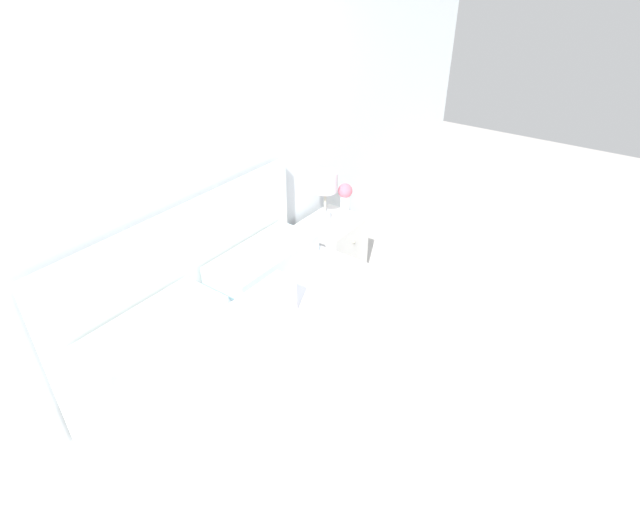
# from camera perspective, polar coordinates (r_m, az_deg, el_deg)

# --- Properties ---
(ground_plane) EXTENTS (12.00, 12.00, 0.00)m
(ground_plane) POSITION_cam_1_polar(r_m,az_deg,el_deg) (3.66, -13.57, -10.55)
(ground_plane) COLOR #BCB7B2
(wall_back) EXTENTS (8.00, 0.06, 2.60)m
(wall_back) POSITION_cam_1_polar(r_m,az_deg,el_deg) (3.02, -17.60, 8.62)
(wall_back) COLOR white
(wall_back) RESTS_ON ground_plane
(bed) EXTENTS (1.90, 2.09, 1.13)m
(bed) POSITION_cam_1_polar(r_m,az_deg,el_deg) (2.94, -1.18, -14.06)
(bed) COLOR white
(bed) RESTS_ON ground_plane
(nightstand) EXTENTS (0.49, 0.43, 0.54)m
(nightstand) POSITION_cam_1_polar(r_m,az_deg,el_deg) (4.13, 1.31, 0.66)
(nightstand) COLOR white
(nightstand) RESTS_ON ground_plane
(table_lamp) EXTENTS (0.19, 0.19, 0.39)m
(table_lamp) POSITION_cam_1_polar(r_m,az_deg,el_deg) (3.92, 0.59, 8.13)
(table_lamp) COLOR #A8B2BC
(table_lamp) RESTS_ON nightstand
(flower_vase) EXTENTS (0.12, 0.12, 0.25)m
(flower_vase) POSITION_cam_1_polar(r_m,az_deg,el_deg) (4.07, 2.89, 6.98)
(flower_vase) COLOR white
(flower_vase) RESTS_ON nightstand
(alarm_clock) EXTENTS (0.08, 0.05, 0.06)m
(alarm_clock) POSITION_cam_1_polar(r_m,az_deg,el_deg) (3.87, 0.77, 3.51)
(alarm_clock) COLOR silver
(alarm_clock) RESTS_ON nightstand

